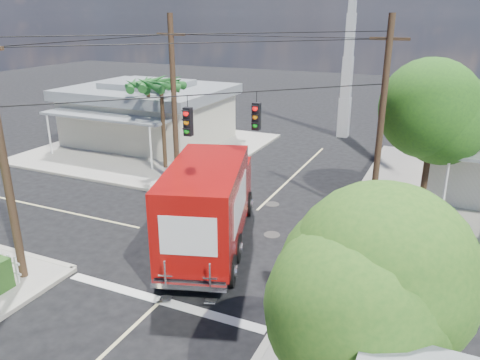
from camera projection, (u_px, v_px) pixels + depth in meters
The scene contains 12 objects.
ground at pixel (220, 245), 19.16m from camera, with size 120.00×120.00×0.00m, color black.
sidewalk_nw at pixel (151, 148), 32.70m from camera, with size 14.12×14.12×0.14m.
road_markings at pixel (202, 262), 17.89m from camera, with size 32.00×32.00×0.01m.
building_nw at pixel (149, 112), 33.78m from camera, with size 10.80×10.20×4.30m.
radio_tower at pixel (348, 61), 34.19m from camera, with size 0.80×0.80×17.00m.
tree_ne_front at pixel (434, 115), 20.52m from camera, with size 4.21×4.14×6.66m.
tree_se at pixel (374, 290), 8.85m from camera, with size 3.67×3.54×5.62m.
palm_nw_front at pixel (161, 86), 26.81m from camera, with size 3.01×3.08×5.59m.
palm_nw_back at pixel (148, 87), 29.01m from camera, with size 3.01×3.08×5.19m.
utility_poles at pixel (202, 122), 19.57m from camera, with size 12.00×10.68×9.00m.
vending_boxes at pixel (405, 202), 21.69m from camera, with size 1.90×0.50×1.10m.
delivery_truck at pixel (209, 203), 18.55m from camera, with size 4.97×8.81×3.66m.
Camera 1 is at (7.87, -15.24, 8.98)m, focal length 35.00 mm.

